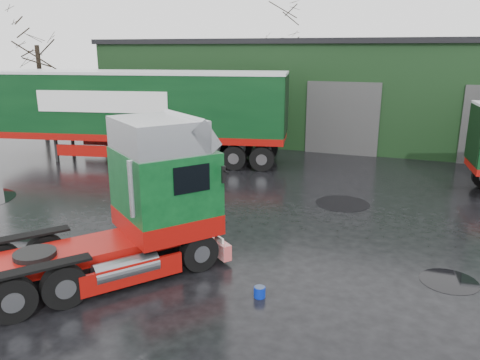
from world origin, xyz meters
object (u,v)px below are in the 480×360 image
(trailer_left, at_px, (142,116))
(tree_back_b, at_px, (476,74))
(wash_bucket, at_px, (260,292))
(tree_left, at_px, (40,73))
(tree_back_a, at_px, (282,60))
(hero_tractor, at_px, (98,202))
(warehouse, at_px, (357,89))

(trailer_left, height_order, tree_back_b, tree_back_b)
(wash_bucket, bearing_deg, tree_left, 143.42)
(wash_bucket, distance_m, tree_back_a, 34.06)
(trailer_left, distance_m, wash_bucket, 15.38)
(tree_left, relative_size, tree_back_a, 0.89)
(tree_back_a, bearing_deg, tree_left, -121.43)
(trailer_left, distance_m, tree_left, 10.23)
(trailer_left, bearing_deg, wash_bucket, -150.02)
(hero_tractor, relative_size, trailer_left, 0.43)
(wash_bucket, xyz_separation_m, tree_left, (-19.69, 14.61, 4.12))
(trailer_left, height_order, wash_bucket, trailer_left)
(trailer_left, bearing_deg, hero_tractor, -164.88)
(tree_back_a, bearing_deg, trailer_left, -94.03)
(tree_back_a, distance_m, tree_back_b, 16.03)
(hero_tractor, relative_size, tree_left, 0.77)
(hero_tractor, xyz_separation_m, wash_bucket, (4.18, 0.39, -1.90))
(hero_tractor, xyz_separation_m, tree_left, (-15.50, 15.00, 2.22))
(tree_left, bearing_deg, warehouse, 22.83)
(warehouse, relative_size, hero_tractor, 4.95)
(hero_tractor, height_order, tree_back_b, tree_back_b)
(tree_back_b, bearing_deg, wash_bucket, -102.64)
(trailer_left, bearing_deg, warehouse, -52.09)
(hero_tractor, bearing_deg, tree_back_b, 107.84)
(warehouse, xyz_separation_m, tree_left, (-19.00, -8.00, 1.09))
(hero_tractor, height_order, tree_left, tree_left)
(tree_back_b, bearing_deg, hero_tractor, -109.21)
(wash_bucket, bearing_deg, warehouse, 91.74)
(trailer_left, distance_m, tree_back_a, 21.48)
(hero_tractor, xyz_separation_m, trailer_left, (-6.00, 11.70, 0.31))
(trailer_left, distance_m, tree_back_b, 27.60)
(tree_back_b, bearing_deg, tree_left, -146.31)
(tree_back_a, relative_size, tree_back_b, 1.27)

